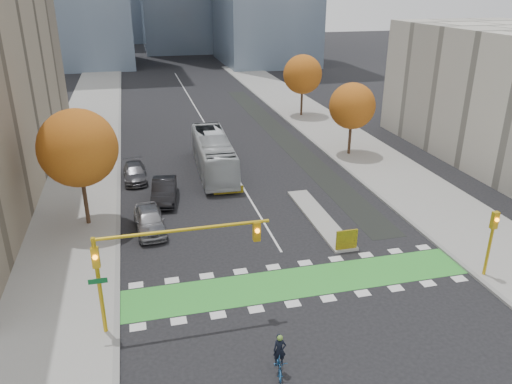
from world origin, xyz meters
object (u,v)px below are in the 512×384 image
traffic_signal_west (154,254)px  traffic_signal_east (492,234)px  tree_east_near (352,106)px  cyclist (279,360)px  tree_west (78,148)px  parked_car_c (135,173)px  parked_car_b (164,191)px  tree_east_far (303,74)px  bus (213,154)px  hazard_board (347,240)px  parked_car_a (150,220)px

traffic_signal_west → traffic_signal_east: (18.43, 0.00, -1.30)m
tree_east_near → cyclist: size_ratio=3.60×
tree_west → parked_car_c: size_ratio=1.76×
parked_car_b → parked_car_c: size_ratio=1.08×
tree_west → cyclist: 19.84m
tree_east_far → parked_car_b: bearing=-129.6°
parked_car_b → bus: bearing=56.1°
bus → tree_west: bearing=-138.2°
parked_car_b → parked_car_c: bearing=119.9°
bus → tree_east_far: bearing=53.2°
parked_car_b → traffic_signal_east: bearing=-35.3°
parked_car_b → traffic_signal_west: bearing=-88.2°
traffic_signal_east → hazard_board: bearing=144.1°
hazard_board → traffic_signal_west: bearing=-158.5°
tree_west → cyclist: (8.88, -17.03, -4.96)m
traffic_signal_east → parked_car_c: bearing=133.0°
traffic_signal_west → hazard_board: bearing=21.5°
traffic_signal_east → parked_car_a: 21.23m
tree_west → tree_east_far: bearing=46.7°
tree_west → traffic_signal_west: size_ratio=0.96×
tree_west → traffic_signal_west: (4.07, -12.51, -1.58)m
hazard_board → tree_west: 18.44m
traffic_signal_west → bus: size_ratio=0.72×
tree_east_near → bus: size_ratio=0.59×
traffic_signal_east → cyclist: size_ratio=2.09×
tree_east_far → traffic_signal_east: tree_east_far is taller
tree_east_near → bus: (-13.69, -1.48, -3.21)m
parked_car_c → bus: bearing=3.2°
hazard_board → parked_car_b: bearing=134.2°
cyclist → bus: bus is taller
hazard_board → bus: size_ratio=0.12×
tree_east_near → cyclist: (-15.12, -27.03, -4.21)m
tree_west → bus: 13.95m
parked_car_a → tree_east_near: bearing=27.3°
parked_car_a → hazard_board: bearing=-29.9°
tree_east_near → cyclist: 31.26m
tree_west → tree_east_near: size_ratio=1.16×
hazard_board → traffic_signal_east: bearing=-35.9°
cyclist → parked_car_c: 25.61m
bus → parked_car_b: bus is taller
tree_west → parked_car_b: size_ratio=1.63×
traffic_signal_east → parked_car_c: 28.10m
tree_west → bus: bearing=39.6°
traffic_signal_west → parked_car_a: size_ratio=1.77×
tree_east_near → parked_car_a: tree_east_near is taller
tree_east_far → traffic_signal_west: bearing=-117.9°
hazard_board → tree_east_near: size_ratio=0.20×
tree_east_near → parked_car_a: (-19.86, -12.01, -4.05)m
tree_east_near → traffic_signal_west: 30.08m
tree_east_near → bus: bearing=-173.8°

